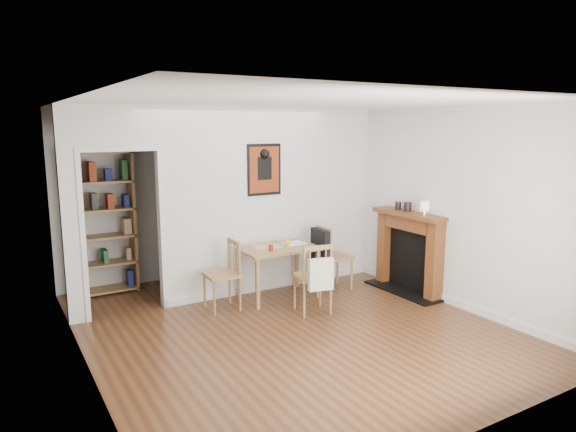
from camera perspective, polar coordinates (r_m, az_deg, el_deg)
ground at (r=6.26m, az=0.06°, el=-12.08°), size 5.20×5.20×0.00m
room_shell at (r=7.11m, az=-4.80°, el=1.42°), size 5.20×5.20×5.20m
dining_table at (r=7.05m, az=-1.08°, el=-4.17°), size 1.05×0.67×0.72m
chair_left at (r=6.69m, az=-7.36°, el=-6.58°), size 0.47×0.47×0.91m
chair_right at (r=7.47m, az=5.03°, el=-4.51°), size 0.55×0.49×0.94m
chair_front at (r=6.54m, az=2.79°, el=-6.80°), size 0.54×0.59×0.92m
bookshelf at (r=7.63m, az=-19.87°, el=-0.77°), size 0.86×0.34×2.04m
fireplace at (r=7.53m, az=13.33°, el=-3.62°), size 0.45×1.25×1.16m
red_glass at (r=6.83m, az=-1.93°, el=-3.53°), size 0.06×0.06×0.08m
orange_fruit at (r=7.15m, az=-0.04°, el=-2.91°), size 0.08×0.08×0.08m
placemat at (r=7.06m, az=-2.34°, el=-3.41°), size 0.43×0.36×0.00m
notebook at (r=7.23m, az=0.65°, el=-3.04°), size 0.32×0.25×0.01m
mantel_lamp at (r=7.14m, az=14.96°, el=1.00°), size 0.12×0.12×0.19m
ceramic_jar_a at (r=7.47m, az=13.15°, el=1.02°), size 0.11×0.11×0.13m
ceramic_jar_b at (r=7.60m, az=12.14°, el=1.14°), size 0.09×0.09×0.11m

